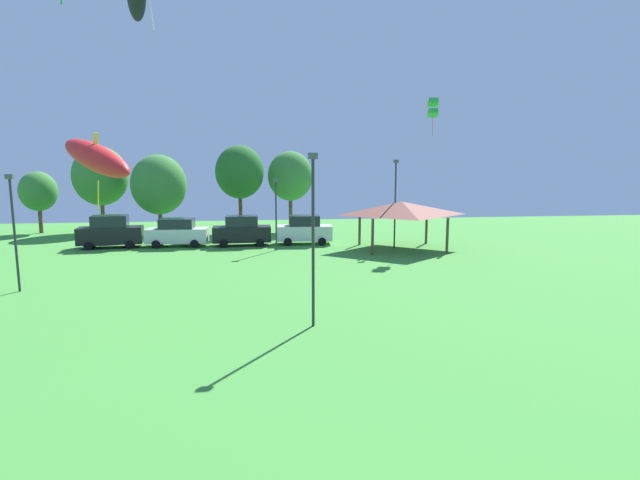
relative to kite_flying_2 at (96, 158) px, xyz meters
name	(u,v)px	position (x,y,z in m)	size (l,w,h in m)	color
kite_flying_2	(96,158)	(0.00, 0.00, 0.00)	(3.78, 3.93, 2.93)	red
kite_flying_3	(433,108)	(19.18, 18.36, 4.02)	(0.89, 0.96, 2.91)	green
parked_car_leftmost	(110,232)	(-5.48, 20.69, -5.38)	(4.89, 2.44, 2.50)	black
parked_car_second_from_left	(177,232)	(-0.47, 20.64, -5.51)	(4.75, 2.18, 2.20)	silver
parked_car_third_from_left	(242,231)	(4.54, 20.42, -5.43)	(4.56, 2.08, 2.38)	black
parked_car_rightmost_in_row	(305,230)	(9.55, 20.60, -5.46)	(4.49, 2.30, 2.32)	silver
park_pavilion	(402,208)	(16.62, 17.33, -3.52)	(7.15, 5.82, 3.60)	brown
light_post_0	(276,210)	(7.16, 17.87, -3.55)	(0.36, 0.20, 5.32)	#2D2D33
light_post_1	(14,226)	(-6.25, 7.18, -3.26)	(0.36, 0.20, 5.89)	#2D2D33
light_post_2	(313,231)	(7.88, -0.13, -2.80)	(0.36, 0.20, 6.80)	#2D2D33
light_post_3	(395,199)	(16.17, 17.62, -2.84)	(0.36, 0.20, 6.73)	#2D2D33
treeline_tree_0	(38,192)	(-14.38, 30.28, -2.72)	(3.34, 3.34, 5.74)	brown
treeline_tree_1	(100,176)	(-8.78, 30.30, -1.33)	(5.02, 5.02, 8.05)	brown
treeline_tree_2	(159,185)	(-3.12, 28.28, -2.07)	(4.97, 4.97, 7.27)	brown
treeline_tree_3	(240,172)	(4.23, 28.44, -0.95)	(4.51, 4.51, 8.16)	brown
treeline_tree_4	(290,176)	(8.99, 28.84, -1.34)	(4.29, 4.29, 7.64)	brown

